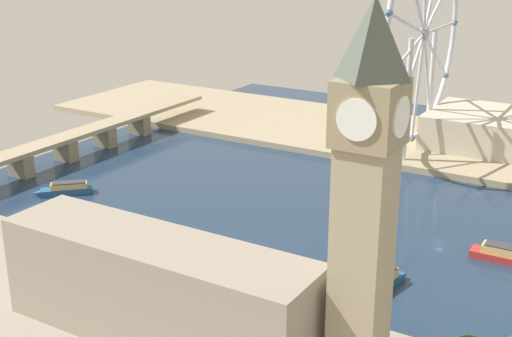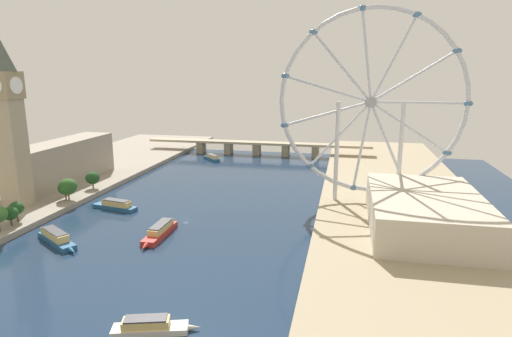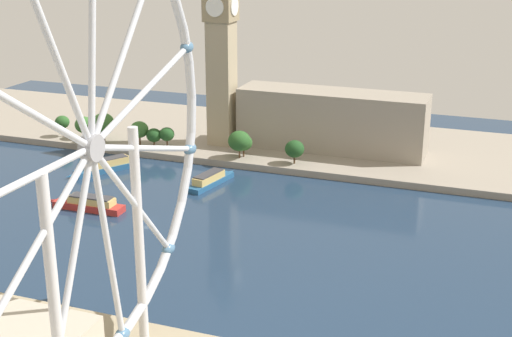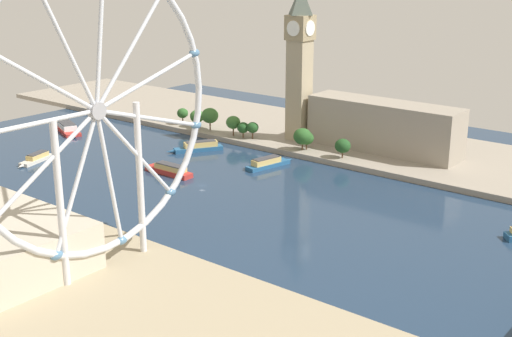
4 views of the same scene
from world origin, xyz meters
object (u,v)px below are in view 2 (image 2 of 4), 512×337
at_px(clock_tower, 9,122).
at_px(river_bridge, 257,145).
at_px(tour_boat_0, 150,326).
at_px(tour_boat_2, 160,231).
at_px(tour_boat_4, 115,205).
at_px(parliament_block, 63,162).
at_px(tour_boat_5, 57,238).
at_px(riverside_hall, 425,212).
at_px(tour_boat_3, 212,158).
at_px(ferris_wheel, 371,103).

relative_size(clock_tower, river_bridge, 0.43).
height_order(tour_boat_0, tour_boat_2, tour_boat_2).
bearing_deg(clock_tower, tour_boat_4, 16.95).
bearing_deg(tour_boat_0, parliament_block, 115.70).
bearing_deg(tour_boat_0, tour_boat_2, 95.68).
bearing_deg(tour_boat_0, clock_tower, 126.60).
bearing_deg(tour_boat_0, tour_boat_5, 126.10).
height_order(clock_tower, riverside_hall, clock_tower).
relative_size(river_bridge, tour_boat_4, 6.60).
bearing_deg(riverside_hall, tour_boat_3, 135.80).
xyz_separation_m(tour_boat_0, tour_boat_5, (-70.49, 53.90, 0.46)).
height_order(parliament_block, tour_boat_4, parliament_block).
relative_size(tour_boat_0, tour_boat_4, 0.83).
bearing_deg(clock_tower, tour_boat_0, -36.90).
bearing_deg(ferris_wheel, riverside_hall, -57.62).
xyz_separation_m(tour_boat_2, tour_boat_4, (-41.33, 32.43, -0.05)).
bearing_deg(tour_boat_0, river_bridge, 78.92).
height_order(ferris_wheel, tour_boat_5, ferris_wheel).
xyz_separation_m(parliament_block, ferris_wheel, (193.55, -2.42, 41.39)).
relative_size(tour_boat_3, tour_boat_4, 0.67).
bearing_deg(tour_boat_2, riverside_hall, 101.96).
bearing_deg(tour_boat_4, ferris_wheel, -154.88).
bearing_deg(tour_boat_5, river_bridge, 110.94).
bearing_deg(parliament_block, river_bridge, 53.65).
distance_m(riverside_hall, tour_boat_5, 167.93).
relative_size(tour_boat_4, tour_boat_5, 1.04).
xyz_separation_m(ferris_wheel, tour_boat_3, (-125.13, 106.47, -55.98)).
bearing_deg(clock_tower, tour_boat_2, -11.14).
relative_size(clock_tower, ferris_wheel, 0.84).
xyz_separation_m(parliament_block, tour_boat_4, (57.04, -36.63, -14.52)).
bearing_deg(tour_boat_3, clock_tower, 115.63).
xyz_separation_m(river_bridge, tour_boat_4, (-44.15, -174.13, -6.30)).
bearing_deg(tour_boat_5, tour_boat_4, 122.11).
xyz_separation_m(tour_boat_2, tour_boat_5, (-41.29, -17.75, 0.10)).
distance_m(clock_tower, riverside_hall, 213.69).
bearing_deg(tour_boat_2, parliament_block, -125.75).
height_order(clock_tower, tour_boat_0, clock_tower).
bearing_deg(riverside_hall, tour_boat_5, -164.53).
height_order(river_bridge, tour_boat_4, river_bridge).
bearing_deg(riverside_hall, tour_boat_4, 178.07).
bearing_deg(tour_boat_3, river_bridge, -87.74).
distance_m(river_bridge, tour_boat_4, 179.75).
distance_m(parliament_block, riverside_hall, 222.77).
xyz_separation_m(riverside_hall, tour_boat_4, (-161.65, 5.45, -9.07)).
bearing_deg(tour_boat_5, clock_tower, 175.91).
bearing_deg(ferris_wheel, tour_boat_2, -145.00).
bearing_deg(parliament_block, tour_boat_5, -56.68).
height_order(ferris_wheel, tour_boat_3, ferris_wheel).
xyz_separation_m(clock_tower, tour_boat_5, (48.48, -35.42, -46.86)).
height_order(tour_boat_4, tour_boat_5, tour_boat_5).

